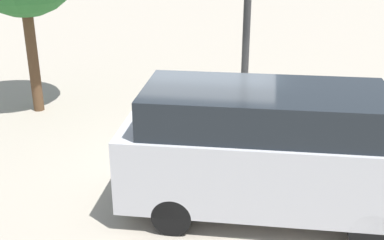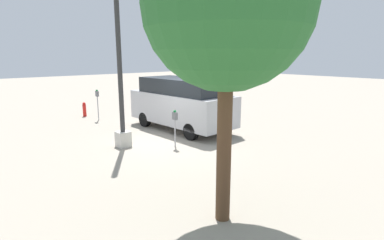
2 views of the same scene
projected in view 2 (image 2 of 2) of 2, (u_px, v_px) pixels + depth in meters
ground_plane at (174, 140)px, 11.40m from camera, size 80.00×80.00×0.00m
parking_meter_near at (175, 120)px, 10.39m from camera, size 0.20×0.12×1.32m
parking_meter_far at (97, 98)px, 14.68m from camera, size 0.20×0.12×1.54m
lamp_post at (121, 89)px, 10.19m from camera, size 0.44×0.44×6.08m
parked_van at (182, 102)px, 12.89m from camera, size 4.99×2.13×2.23m
street_tree at (227, 7)px, 5.11m from camera, size 2.97×2.97×5.49m
fire_hydrant at (84, 109)px, 15.82m from camera, size 0.18×0.18×0.76m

